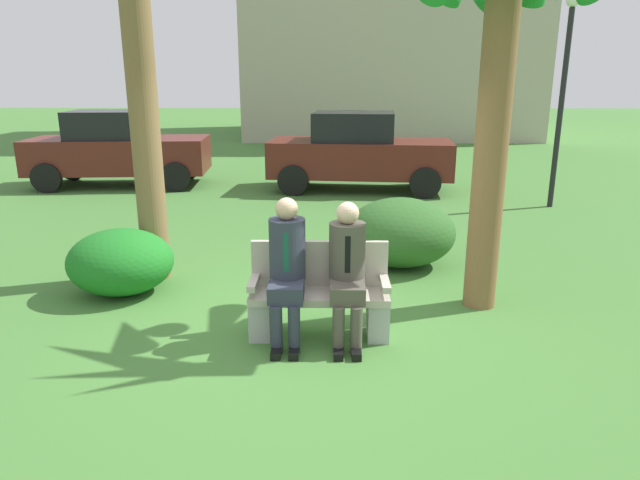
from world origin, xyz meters
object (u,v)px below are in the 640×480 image
object	(u,v)px
shrub_near_bench	(121,262)
parked_car_far	(359,152)
seated_man_left	(287,263)
street_lamp	(564,82)
shrub_mid_lawn	(401,232)
seated_man_right	(347,266)
parked_car_near	(118,149)
park_bench	(319,296)

from	to	relation	value
shrub_near_bench	parked_car_far	size ratio (longest dim) A/B	0.30
shrub_near_bench	seated_man_left	bearing A→B (deg)	-30.30
street_lamp	parked_car_far	bearing A→B (deg)	155.92
shrub_near_bench	street_lamp	xyz separation A→B (m)	(6.63, 4.65, 1.95)
shrub_mid_lawn	street_lamp	size ratio (longest dim) A/B	0.38
seated_man_right	street_lamp	world-z (taller)	street_lamp
seated_man_right	shrub_near_bench	distance (m)	2.84
seated_man_left	shrub_near_bench	world-z (taller)	seated_man_left
seated_man_left	parked_car_near	world-z (taller)	parked_car_near
seated_man_right	street_lamp	size ratio (longest dim) A/B	0.35
parked_car_far	street_lamp	world-z (taller)	street_lamp
park_bench	seated_man_right	distance (m)	0.45
seated_man_left	shrub_mid_lawn	size ratio (longest dim) A/B	0.95
park_bench	street_lamp	xyz separation A→B (m)	(4.33, 5.71, 1.93)
seated_man_left	park_bench	bearing A→B (deg)	20.61
parked_car_near	street_lamp	distance (m)	9.38
shrub_mid_lawn	parked_car_near	bearing A→B (deg)	135.71
shrub_mid_lawn	seated_man_left	bearing A→B (deg)	-120.51
seated_man_left	street_lamp	distance (m)	7.60
seated_man_right	parked_car_near	size ratio (longest dim) A/B	0.33
park_bench	parked_car_near	bearing A→B (deg)	121.33
park_bench	shrub_near_bench	distance (m)	2.53
park_bench	parked_car_far	bearing A→B (deg)	84.43
shrub_mid_lawn	street_lamp	xyz separation A→B (m)	(3.30, 3.57, 1.87)
seated_man_right	parked_car_far	size ratio (longest dim) A/B	0.33
parked_car_near	seated_man_left	bearing A→B (deg)	-60.66
seated_man_right	parked_car_far	xyz separation A→B (m)	(0.45, 7.44, 0.10)
parked_car_far	street_lamp	distance (m)	4.23
park_bench	shrub_mid_lawn	distance (m)	2.37
seated_man_left	shrub_mid_lawn	xyz separation A→B (m)	(1.33, 2.25, -0.31)
seated_man_right	shrub_near_bench	world-z (taller)	seated_man_right
shrub_mid_lawn	street_lamp	distance (m)	5.21
shrub_near_bench	parked_car_far	xyz separation A→B (m)	(3.01, 6.26, 0.46)
park_bench	seated_man_right	bearing A→B (deg)	-23.93
shrub_mid_lawn	street_lamp	bearing A→B (deg)	47.24
street_lamp	seated_man_left	bearing A→B (deg)	-128.48
street_lamp	seated_man_right	bearing A→B (deg)	-124.93
parked_car_near	street_lamp	xyz separation A→B (m)	(9.04, -2.03, 1.48)
park_bench	shrub_mid_lawn	bearing A→B (deg)	64.33
seated_man_left	shrub_near_bench	size ratio (longest dim) A/B	1.13
park_bench	street_lamp	bearing A→B (deg)	52.83
seated_man_right	shrub_mid_lawn	world-z (taller)	seated_man_right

